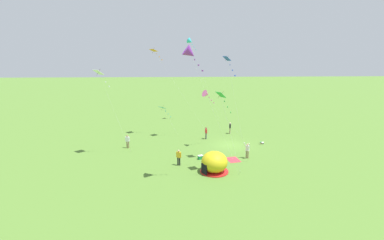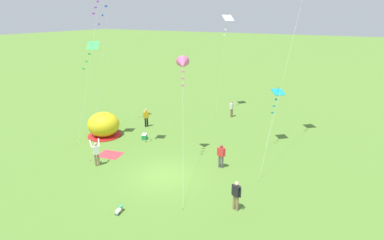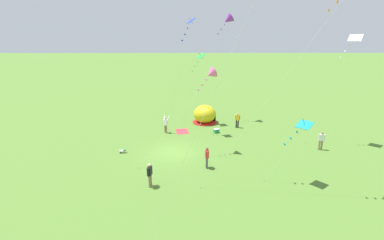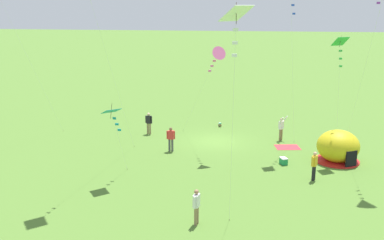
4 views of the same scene
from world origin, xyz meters
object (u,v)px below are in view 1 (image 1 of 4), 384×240
kite_orange (155,53)px  person_near_tent (179,157)px  toddler_crawling (262,143)px  kite_teal (164,109)px  popup_tent (214,162)px  person_center_field (206,132)px  kite_pink (206,94)px  person_flying_kite (247,150)px  kite_green (222,98)px  cooler_box (200,157)px  kite_purple (190,53)px  person_watching_sky (128,141)px  kite_blue (229,64)px  person_with_toddler (230,127)px  kite_cyan (190,41)px  kite_white (100,75)px

kite_orange → person_near_tent: bearing=-166.2°
toddler_crawling → kite_teal: bearing=69.8°
popup_tent → toddler_crawling: popup_tent is taller
toddler_crawling → person_center_field: bearing=68.8°
popup_tent → kite_pink: size_ratio=0.38×
person_center_field → person_flying_kite: bearing=-153.5°
toddler_crawling → kite_green: size_ratio=0.07×
cooler_box → kite_purple: bearing=163.7°
popup_tent → person_flying_kite: bearing=-51.2°
person_near_tent → kite_green: (-1.61, -4.18, 6.41)m
person_watching_sky → kite_orange: (6.33, -3.39, 10.93)m
toddler_crawling → kite_teal: 14.50m
kite_purple → kite_blue: bearing=-42.0°
person_flying_kite → person_near_tent: person_flying_kite is taller
kite_pink → person_flying_kite: bearing=-136.8°
person_with_toddler → kite_green: bearing=164.3°
kite_purple → person_with_toddler: bearing=-24.7°
kite_pink → kite_blue: size_ratio=0.65×
cooler_box → kite_cyan: kite_cyan is taller
kite_pink → kite_teal: bearing=46.8°
person_with_toddler → kite_teal: 10.41m
person_with_toddler → kite_blue: bearing=165.6°
cooler_box → toddler_crawling: size_ratio=1.15×
person_flying_kite → kite_teal: (9.72, 9.78, 3.02)m
person_flying_kite → kite_cyan: size_ratio=0.13×
kite_pink → kite_blue: bearing=-159.1°
cooler_box → kite_orange: kite_orange is taller
person_flying_kite → kite_orange: 18.71m
kite_teal → kite_purple: bearing=-168.3°
popup_tent → person_flying_kite: popup_tent is taller
kite_orange → person_flying_kite: bearing=-134.8°
person_flying_kite → toddler_crawling: bearing=-34.4°
kite_teal → kite_white: bearing=136.7°
person_near_tent → kite_pink: (6.05, -3.57, 5.81)m
person_watching_sky → person_center_field: (3.26, -10.37, 0.00)m
person_flying_kite → kite_pink: kite_pink is taller
cooler_box → kite_purple: kite_purple is taller
cooler_box → person_watching_sky: (4.36, 8.85, 0.74)m
person_near_tent → kite_cyan: bearing=-6.5°
person_near_tent → kite_pink: kite_pink is taller
kite_blue → kite_purple: bearing=138.0°
toddler_crawling → person_center_field: 7.71m
person_flying_kite → kite_blue: 9.85m
popup_tent → kite_teal: bearing=22.7°
kite_cyan → kite_purple: size_ratio=1.22×
toddler_crawling → kite_purple: kite_purple is taller
kite_cyan → kite_blue: kite_cyan is taller
kite_blue → kite_orange: bearing=37.6°
toddler_crawling → person_watching_sky: 17.54m
person_with_toddler → kite_blue: size_ratio=0.15×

